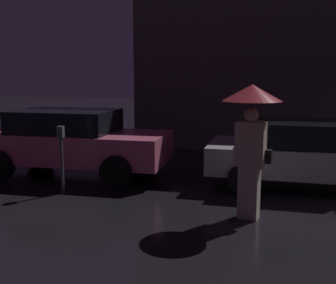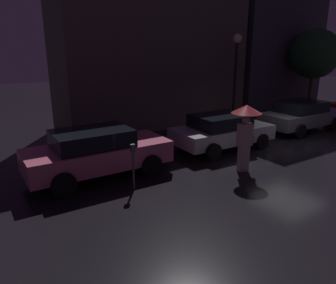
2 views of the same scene
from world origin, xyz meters
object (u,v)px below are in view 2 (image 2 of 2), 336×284
Objects in this scene: parked_car_silver at (222,131)px; street_lamp_near at (236,62)px; parking_meter at (133,162)px; parked_car_grey at (302,115)px; pedestrian_with_umbrella at (246,123)px; parked_car_pink at (97,152)px.

parked_car_silver is 4.91m from street_lamp_near.
parked_car_silver reaches higher than parking_meter.
pedestrian_with_umbrella reaches higher than parked_car_grey.
parked_car_silver is 0.91× the size of street_lamp_near.
parked_car_pink is 1.54m from parking_meter.
parked_car_grey reaches higher than parked_car_silver.
parking_meter is (-9.78, -1.59, 0.08)m from parked_car_grey.
parked_car_grey is 0.97× the size of street_lamp_near.
parked_car_pink is at bearing -161.47° from street_lamp_near.
parked_car_grey is at bearing 35.49° from pedestrian_with_umbrella.
pedestrian_with_umbrella is 3.76m from parking_meter.
pedestrian_with_umbrella is at bearing -113.21° from parked_car_silver.
parked_car_pink is 0.99× the size of street_lamp_near.
parking_meter is at bearing -175.55° from pedestrian_with_umbrella.
parked_car_grey is 6.63m from pedestrian_with_umbrella.
parked_car_silver is at bearing -178.71° from parked_car_grey.
parked_car_silver is 3.03× the size of parking_meter.
street_lamp_near is (8.42, 2.82, 2.34)m from parked_car_pink.
street_lamp_near is at bearing 42.23° from parked_car_silver.
parked_car_silver is 1.86× the size of pedestrian_with_umbrella.
street_lamp_near is (-1.84, 2.70, 2.40)m from parked_car_grey.
parked_car_grey is at bearing 2.80° from parked_car_silver.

